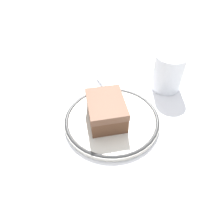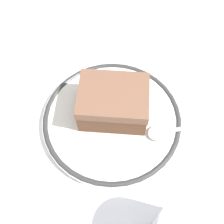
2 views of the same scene
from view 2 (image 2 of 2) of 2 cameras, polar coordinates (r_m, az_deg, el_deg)
ground_plane at (r=0.46m, az=1.63°, el=-0.84°), size 2.40×2.40×0.00m
placemat at (r=0.46m, az=1.63°, el=-0.80°), size 0.48×0.32×0.00m
plate at (r=0.45m, az=0.00°, el=-1.48°), size 0.21×0.21×0.01m
cake_slice at (r=0.43m, az=0.19°, el=1.64°), size 0.09×0.11×0.05m
spoon at (r=0.44m, az=11.61°, el=-3.54°), size 0.06×0.12×0.01m
napkin at (r=0.54m, az=11.12°, el=11.38°), size 0.12×0.13×0.00m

